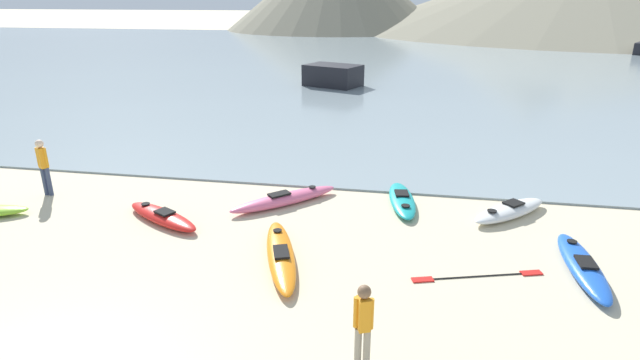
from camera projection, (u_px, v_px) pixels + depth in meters
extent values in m
cube|color=gray|center=(360.00, 56.00, 47.71)|extent=(160.00, 70.00, 0.06)
ellipsoid|color=teal|center=(402.00, 200.00, 13.85)|extent=(1.04, 2.69, 0.25)
cube|color=black|center=(402.00, 193.00, 13.92)|extent=(0.43, 0.52, 0.05)
cylinder|color=black|center=(406.00, 206.00, 13.13)|extent=(0.23, 0.23, 0.02)
ellipsoid|color=white|center=(509.00, 211.00, 13.08)|extent=(2.38, 2.32, 0.32)
cube|color=black|center=(514.00, 203.00, 13.08)|extent=(0.60, 0.60, 0.05)
cylinder|color=black|center=(492.00, 211.00, 12.64)|extent=(0.24, 0.24, 0.02)
ellipsoid|color=orange|center=(281.00, 255.00, 10.90)|extent=(1.63, 3.33, 0.27)
cube|color=black|center=(281.00, 252.00, 10.69)|extent=(0.50, 0.67, 0.05)
cylinder|color=black|center=(277.00, 230.00, 11.69)|extent=(0.20, 0.20, 0.02)
ellipsoid|color=red|center=(162.00, 216.00, 12.78)|extent=(2.64, 1.84, 0.28)
cube|color=black|center=(165.00, 212.00, 12.65)|extent=(0.59, 0.54, 0.05)
cylinder|color=black|center=(145.00, 204.00, 13.17)|extent=(0.22, 0.22, 0.02)
ellipsoid|color=blue|center=(582.00, 266.00, 10.43)|extent=(0.64, 2.98, 0.29)
cube|color=black|center=(586.00, 262.00, 10.23)|extent=(0.34, 0.54, 0.05)
cylinder|color=black|center=(572.00, 241.00, 11.13)|extent=(0.22, 0.22, 0.02)
ellipsoid|color=#E5668C|center=(285.00, 199.00, 13.83)|extent=(2.79, 2.68, 0.32)
cube|color=black|center=(279.00, 194.00, 13.68)|extent=(0.65, 0.63, 0.05)
cylinder|color=black|center=(312.00, 187.00, 14.23)|extent=(0.20, 0.20, 0.02)
cylinder|color=gray|center=(358.00, 349.00, 7.61)|extent=(0.11, 0.11, 0.76)
cylinder|color=gray|center=(367.00, 350.00, 7.59)|extent=(0.11, 0.11, 0.76)
cube|color=orange|center=(364.00, 314.00, 7.38)|extent=(0.24, 0.26, 0.54)
cylinder|color=orange|center=(356.00, 312.00, 7.39)|extent=(0.08, 0.08, 0.51)
cylinder|color=orange|center=(371.00, 314.00, 7.35)|extent=(0.08, 0.08, 0.51)
sphere|color=brown|center=(364.00, 292.00, 7.25)|extent=(0.21, 0.21, 0.21)
cylinder|color=#384260|center=(45.00, 181.00, 14.41)|extent=(0.12, 0.12, 0.84)
cylinder|color=#384260|center=(49.00, 182.00, 14.39)|extent=(0.12, 0.12, 0.84)
cube|color=orange|center=(42.00, 158.00, 14.15)|extent=(0.29, 0.28, 0.59)
cylinder|color=orange|center=(38.00, 157.00, 14.17)|extent=(0.09, 0.09, 0.56)
cylinder|color=orange|center=(46.00, 158.00, 14.12)|extent=(0.09, 0.09, 0.56)
sphere|color=beige|center=(39.00, 144.00, 14.01)|extent=(0.23, 0.23, 0.23)
cube|color=black|center=(333.00, 75.00, 31.64)|extent=(3.92, 3.29, 1.32)
cylinder|color=black|center=(478.00, 276.00, 10.29)|extent=(1.83, 0.58, 0.03)
cube|color=red|center=(423.00, 280.00, 10.16)|extent=(0.47, 0.30, 0.03)
cube|color=red|center=(531.00, 273.00, 10.41)|extent=(0.47, 0.30, 0.03)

